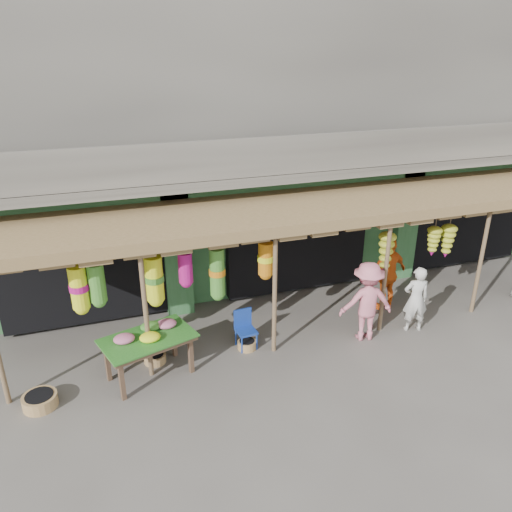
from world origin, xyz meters
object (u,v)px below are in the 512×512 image
object	(u,v)px
person_shopper	(367,302)
flower_table	(148,339)
person_vendor	(388,273)
blue_chair	(245,326)
person_front	(416,299)

from	to	relation	value
person_shopper	flower_table	bearing A→B (deg)	8.08
flower_table	person_shopper	distance (m)	4.51
flower_table	person_vendor	size ratio (longest dim) A/B	1.03
blue_chair	person_vendor	world-z (taller)	person_vendor
flower_table	person_shopper	bearing A→B (deg)	-19.07
person_front	person_vendor	distance (m)	1.06
blue_chair	person_front	size ratio (longest dim) A/B	0.54
person_front	person_vendor	world-z (taller)	person_vendor
person_shopper	blue_chair	bearing A→B (deg)	-2.09
blue_chair	person_vendor	xyz separation A→B (m)	(3.65, 0.45, 0.45)
blue_chair	person_vendor	distance (m)	3.70
person_vendor	person_shopper	bearing A→B (deg)	26.34
blue_chair	person_front	bearing A→B (deg)	-14.10
person_vendor	person_shopper	distance (m)	1.51
person_front	person_vendor	bearing A→B (deg)	-73.36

